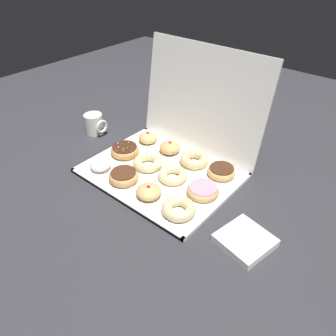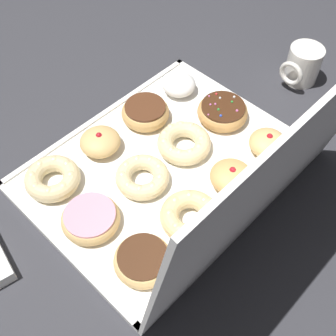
{
  "view_description": "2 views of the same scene",
  "coord_description": "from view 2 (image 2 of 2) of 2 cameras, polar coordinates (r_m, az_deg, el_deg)",
  "views": [
    {
      "loc": [
        0.67,
        -0.76,
        0.77
      ],
      "look_at": [
        0.04,
        -0.0,
        0.05
      ],
      "focal_mm": 34.46,
      "sensor_mm": 36.0,
      "label": 1
    },
    {
      "loc": [
        0.41,
        0.41,
        0.75
      ],
      "look_at": [
        0.02,
        0.03,
        0.05
      ],
      "focal_mm": 46.05,
      "sensor_mm": 36.0,
      "label": 2
    }
  ],
  "objects": [
    {
      "name": "sprinkle_donut_4",
      "position": [
        1.03,
        7.18,
        7.46
      ],
      "size": [
        0.12,
        0.12,
        0.04
      ],
      "color": "tan",
      "rests_on": "donut_box"
    },
    {
      "name": "box_lid_open",
      "position": [
        0.69,
        14.76,
        -0.82
      ],
      "size": [
        0.57,
        0.08,
        0.44
      ],
      "primitive_type": "cube",
      "rotation": [
        1.4,
        0.0,
        0.0
      ],
      "color": "white",
      "rests_on": "ground"
    },
    {
      "name": "donut_box",
      "position": [
        0.94,
        -0.64,
        0.21
      ],
      "size": [
        0.57,
        0.43,
        0.01
      ],
      "color": "white",
      "rests_on": "ground"
    },
    {
      "name": "jelly_filled_donut_2",
      "position": [
        0.97,
        -8.98,
        3.47
      ],
      "size": [
        0.09,
        0.09,
        0.05
      ],
      "color": "#E5B770",
      "rests_on": "donut_box"
    },
    {
      "name": "chocolate_frosted_donut_1",
      "position": [
        1.02,
        -3.01,
        7.4
      ],
      "size": [
        0.11,
        0.11,
        0.04
      ],
      "color": "tan",
      "rests_on": "donut_box"
    },
    {
      "name": "jelly_filled_donut_9",
      "position": [
        0.9,
        8.39,
        -1.12
      ],
      "size": [
        0.09,
        0.09,
        0.05
      ],
      "color": "tan",
      "rests_on": "donut_box"
    },
    {
      "name": "cruller_donut_3",
      "position": [
        0.93,
        -15.04,
        -1.31
      ],
      "size": [
        0.12,
        0.12,
        0.04
      ],
      "color": "beige",
      "rests_on": "donut_box"
    },
    {
      "name": "cruller_donut_6",
      "position": [
        0.9,
        -3.49,
        -1.12
      ],
      "size": [
        0.11,
        0.11,
        0.04
      ],
      "color": "beige",
      "rests_on": "donut_box"
    },
    {
      "name": "ground_plane",
      "position": [
        0.95,
        -0.63,
        0.01
      ],
      "size": [
        3.0,
        3.0,
        0.0
      ],
      "primitive_type": "plane",
      "color": "#333338"
    },
    {
      "name": "cruller_donut_10",
      "position": [
        0.85,
        2.94,
        -6.35
      ],
      "size": [
        0.12,
        0.12,
        0.04
      ],
      "color": "#EACC8C",
      "rests_on": "donut_box"
    },
    {
      "name": "chocolate_frosted_donut_11",
      "position": [
        0.8,
        -3.33,
        -12.08
      ],
      "size": [
        0.11,
        0.11,
        0.04
      ],
      "color": "#E5B770",
      "rests_on": "donut_box"
    },
    {
      "name": "powdered_filled_donut_0",
      "position": [
        1.09,
        1.46,
        10.98
      ],
      "size": [
        0.08,
        0.08,
        0.04
      ],
      "color": "white",
      "rests_on": "donut_box"
    },
    {
      "name": "pink_frosted_donut_7",
      "position": [
        0.86,
        -10.05,
        -6.72
      ],
      "size": [
        0.12,
        0.12,
        0.03
      ],
      "color": "#E5B770",
      "rests_on": "donut_box"
    },
    {
      "name": "jelly_filled_donut_8",
      "position": [
        0.97,
        13.08,
        3.23
      ],
      "size": [
        0.08,
        0.08,
        0.05
      ],
      "color": "#E5B770",
      "rests_on": "donut_box"
    },
    {
      "name": "cruller_donut_5",
      "position": [
        0.96,
        1.93,
        3.51
      ],
      "size": [
        0.12,
        0.12,
        0.04
      ],
      "color": "beige",
      "rests_on": "donut_box"
    },
    {
      "name": "coffee_mug",
      "position": [
        1.17,
        17.4,
        12.96
      ],
      "size": [
        0.11,
        0.09,
        0.09
      ],
      "color": "white",
      "rests_on": "ground"
    }
  ]
}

